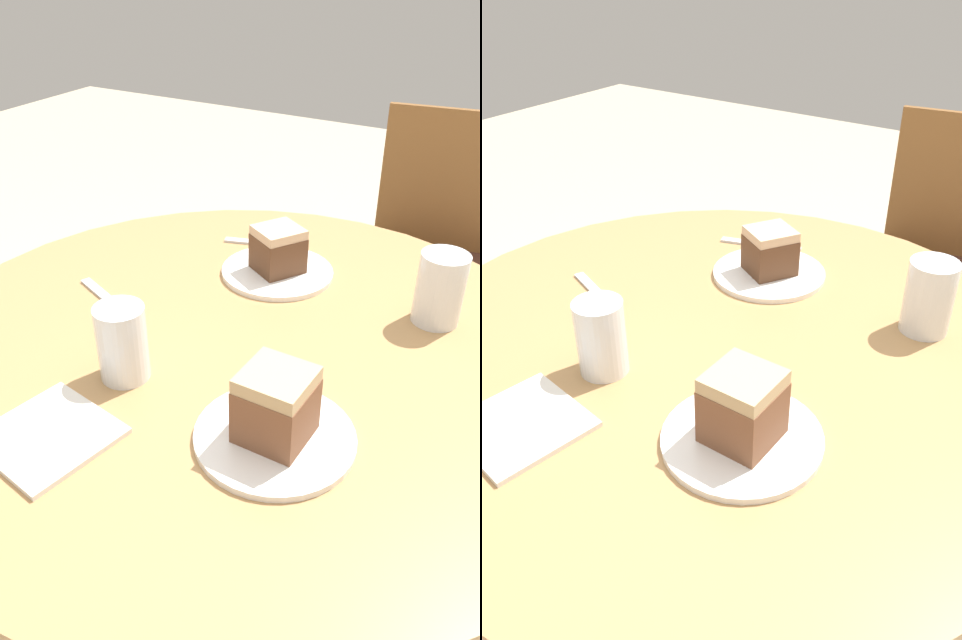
% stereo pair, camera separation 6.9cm
% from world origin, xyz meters
% --- Properties ---
extents(ground_plane, '(8.00, 8.00, 0.00)m').
position_xyz_m(ground_plane, '(0.00, 0.00, 0.00)').
color(ground_plane, beige).
extents(table, '(1.10, 1.10, 0.76)m').
position_xyz_m(table, '(0.00, 0.00, 0.55)').
color(table, tan).
rests_on(table, ground_plane).
extents(chair, '(0.48, 0.51, 0.89)m').
position_xyz_m(chair, '(0.09, 0.98, 0.48)').
color(chair, brown).
rests_on(chair, ground_plane).
extents(plate_near, '(0.22, 0.22, 0.01)m').
position_xyz_m(plate_near, '(-0.05, 0.23, 0.76)').
color(plate_near, white).
rests_on(plate_near, table).
extents(plate_far, '(0.21, 0.21, 0.01)m').
position_xyz_m(plate_far, '(0.16, -0.18, 0.76)').
color(plate_far, white).
rests_on(plate_far, table).
extents(cake_slice_near, '(0.11, 0.11, 0.09)m').
position_xyz_m(cake_slice_near, '(-0.05, 0.23, 0.81)').
color(cake_slice_near, brown).
rests_on(cake_slice_near, plate_near).
extents(cake_slice_far, '(0.09, 0.09, 0.10)m').
position_xyz_m(cake_slice_far, '(0.16, -0.18, 0.82)').
color(cake_slice_far, brown).
rests_on(cake_slice_far, plate_far).
extents(glass_lemonade, '(0.08, 0.08, 0.12)m').
position_xyz_m(glass_lemonade, '(0.26, 0.22, 0.81)').
color(glass_lemonade, silver).
rests_on(glass_lemonade, table).
extents(glass_water, '(0.07, 0.07, 0.12)m').
position_xyz_m(glass_water, '(-0.10, -0.17, 0.81)').
color(glass_water, silver).
rests_on(glass_water, table).
extents(napkin_stack, '(0.18, 0.18, 0.01)m').
position_xyz_m(napkin_stack, '(-0.10, -0.32, 0.76)').
color(napkin_stack, silver).
rests_on(napkin_stack, table).
extents(fork, '(0.17, 0.07, 0.00)m').
position_xyz_m(fork, '(-0.14, 0.34, 0.76)').
color(fork, silver).
rests_on(fork, table).
extents(spoon, '(0.13, 0.07, 0.00)m').
position_xyz_m(spoon, '(-0.29, 0.00, 0.76)').
color(spoon, silver).
rests_on(spoon, table).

